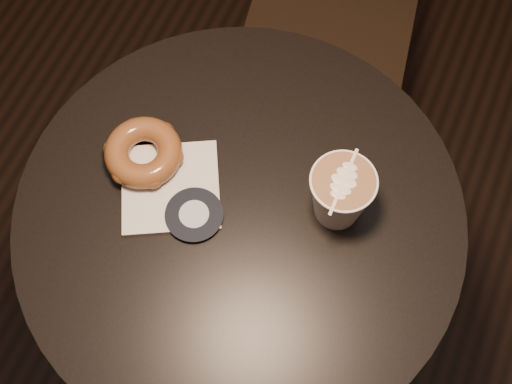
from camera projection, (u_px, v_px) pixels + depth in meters
cafe_table at (242, 255)px, 1.28m from camera, size 0.70×0.70×0.75m
pastry_bag at (171, 187)px, 1.11m from camera, size 0.20×0.20×0.01m
doughnut at (143, 152)px, 1.11m from camera, size 0.12×0.12×0.04m
latte_cup at (340, 196)px, 1.05m from camera, size 0.10×0.10×0.11m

